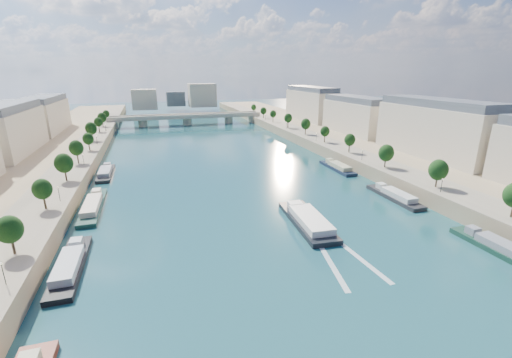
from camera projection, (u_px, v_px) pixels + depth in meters
ground at (225, 173)px, 137.07m from camera, size 700.00×700.00×0.00m
quay_left at (17, 184)px, 115.97m from camera, size 44.00×520.00×5.00m
quay_right at (379, 154)px, 156.65m from camera, size 44.00×520.00×5.00m
pave_left at (65, 173)px, 119.44m from camera, size 14.00×520.00×0.10m
pave_right at (351, 151)px, 151.64m from camera, size 14.00×520.00×0.10m
trees_left at (70, 156)px, 120.18m from camera, size 4.80×268.80×8.26m
trees_right at (336, 135)px, 158.54m from camera, size 4.80×268.80×8.26m
lamps_left at (73, 172)px, 110.78m from camera, size 0.36×200.36×4.28m
lamps_right at (337, 144)px, 154.10m from camera, size 0.36×200.36×4.28m
buildings_right at (390, 119)px, 167.03m from camera, size 16.00×226.00×23.20m
skyline at (180, 97)px, 333.39m from camera, size 79.00×42.00×22.00m
bridge at (187, 118)px, 257.65m from camera, size 112.00×12.00×8.15m
tour_barge at (308, 221)px, 91.05m from camera, size 9.47×27.23×3.71m
wake at (340, 254)px, 76.21m from camera, size 10.75×26.03×0.04m
moored_barges_left at (73, 258)px, 73.36m from camera, size 5.00×156.11×3.60m
moored_barges_right at (438, 218)px, 93.07m from camera, size 5.00×127.73×3.60m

